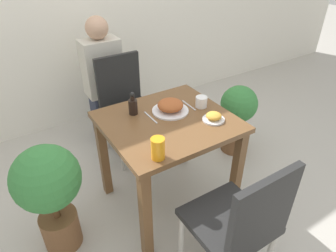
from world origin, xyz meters
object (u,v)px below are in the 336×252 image
(juice_glass, at_px, (158,148))
(person_figure, at_px, (104,80))
(chair_near, at_px, (240,222))
(potted_plant_right, at_px, (238,114))
(drink_cup, at_px, (201,102))
(chair_far, at_px, (125,102))
(potted_plant_left, at_px, (49,189))
(sauce_bottle, at_px, (133,106))
(food_plate, at_px, (170,106))
(side_plate, at_px, (214,117))

(juice_glass, xyz_separation_m, person_figure, (0.24, 1.42, -0.21))
(chair_near, height_order, potted_plant_right, chair_near)
(juice_glass, height_order, potted_plant_right, juice_glass)
(drink_cup, bearing_deg, juice_glass, -148.90)
(chair_near, height_order, chair_far, same)
(chair_far, xyz_separation_m, person_figure, (-0.05, 0.37, 0.07))
(chair_near, bearing_deg, juice_glass, -62.59)
(juice_glass, bearing_deg, person_figure, 80.42)
(potted_plant_left, relative_size, potted_plant_right, 1.18)
(chair_far, height_order, sauce_bottle, chair_far)
(drink_cup, distance_m, juice_glass, 0.64)
(chair_far, bearing_deg, person_figure, 97.37)
(potted_plant_left, bearing_deg, chair_near, -45.50)
(food_plate, height_order, potted_plant_right, food_plate)
(chair_near, height_order, side_plate, chair_near)
(chair_far, distance_m, sauce_bottle, 0.66)
(side_plate, bearing_deg, drink_cup, 77.15)
(chair_near, distance_m, chair_far, 1.50)
(drink_cup, distance_m, sauce_bottle, 0.47)
(chair_near, relative_size, person_figure, 0.77)
(food_plate, bearing_deg, drink_cup, -14.84)
(potted_plant_left, bearing_deg, juice_glass, -32.48)
(chair_near, distance_m, sauce_bottle, 0.98)
(potted_plant_right, bearing_deg, food_plate, -170.71)
(chair_far, bearing_deg, chair_near, -92.34)
(potted_plant_right, bearing_deg, juice_glass, -155.33)
(drink_cup, xyz_separation_m, potted_plant_left, (-1.09, 0.02, -0.28))
(potted_plant_left, xyz_separation_m, person_figure, (0.78, 1.08, 0.09))
(chair_far, bearing_deg, juice_glass, -105.20)
(side_plate, distance_m, sauce_bottle, 0.54)
(food_plate, bearing_deg, juice_glass, -130.13)
(person_figure, bearing_deg, food_plate, -85.35)
(sauce_bottle, bearing_deg, potted_plant_right, 1.32)
(sauce_bottle, relative_size, person_figure, 0.14)
(chair_far, relative_size, person_figure, 0.77)
(drink_cup, bearing_deg, sauce_bottle, 159.63)
(drink_cup, relative_size, potted_plant_right, 0.12)
(sauce_bottle, height_order, person_figure, person_figure)
(potted_plant_left, bearing_deg, drink_cup, -0.91)
(sauce_bottle, bearing_deg, food_plate, -25.36)
(drink_cup, height_order, person_figure, person_figure)
(chair_near, distance_m, food_plate, 0.87)
(food_plate, relative_size, potted_plant_right, 0.38)
(side_plate, xyz_separation_m, juice_glass, (-0.50, -0.14, 0.04))
(chair_far, distance_m, side_plate, 0.97)
(chair_far, xyz_separation_m, sauce_bottle, (-0.19, -0.57, 0.28))
(food_plate, bearing_deg, chair_near, -96.82)
(juice_glass, distance_m, sauce_bottle, 0.50)
(potted_plant_right, bearing_deg, sauce_bottle, -178.68)
(chair_near, xyz_separation_m, person_figure, (0.01, 1.86, 0.07))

